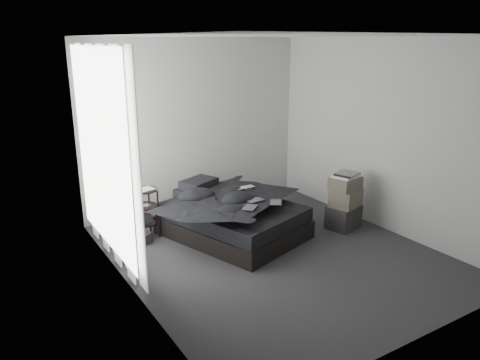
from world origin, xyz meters
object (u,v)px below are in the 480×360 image
bed (233,227)px  laptop (246,184)px  side_stand (145,214)px  box_lower (343,217)px

bed → laptop: laptop is taller
laptop → bed: bearing=-154.5°
bed → side_stand: size_ratio=2.66×
side_stand → laptop: bearing=-18.6°
laptop → box_lower: (1.17, -0.73, -0.48)m
bed → laptop: size_ratio=6.24×
laptop → box_lower: size_ratio=0.64×
bed → box_lower: size_ratio=4.00×
bed → box_lower: bearing=-39.3°
bed → box_lower: (1.46, -0.59, 0.04)m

